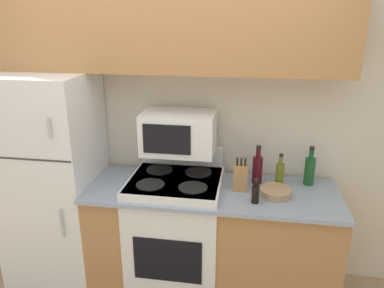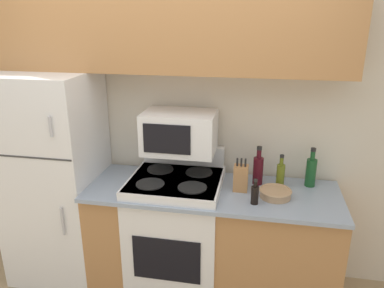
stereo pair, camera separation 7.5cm
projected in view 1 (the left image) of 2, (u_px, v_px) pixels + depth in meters
The scene contains 12 objects.
wall_back at pixel (175, 123), 3.04m from camera, with size 8.00×0.05×2.55m.
lower_cabinets at pixel (212, 240), 2.92m from camera, with size 1.85×0.66×0.89m.
refrigerator at pixel (53, 180), 2.98m from camera, with size 0.71×0.66×1.71m.
upper_cabinets at pixel (168, 30), 2.62m from camera, with size 2.56×0.33×0.59m.
stove at pixel (176, 232), 2.93m from camera, with size 0.68×0.64×1.11m.
microwave at pixel (179, 133), 2.79m from camera, with size 0.54×0.35×0.31m.
knife_block at pixel (241, 177), 2.72m from camera, with size 0.10×0.09×0.25m.
bowl at pixel (275, 192), 2.65m from camera, with size 0.23×0.23×0.06m.
bottle_wine_red at pixel (257, 169), 2.82m from camera, with size 0.08×0.08×0.30m.
bottle_wine_green at pixel (310, 170), 2.80m from camera, with size 0.08×0.08×0.30m.
bottle_soy_sauce at pixel (255, 193), 2.54m from camera, with size 0.05×0.05×0.18m.
bottle_olive_oil at pixel (280, 174), 2.77m from camera, with size 0.06×0.06×0.26m.
Camera 1 is at (0.60, -2.19, 2.11)m, focal length 35.00 mm.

